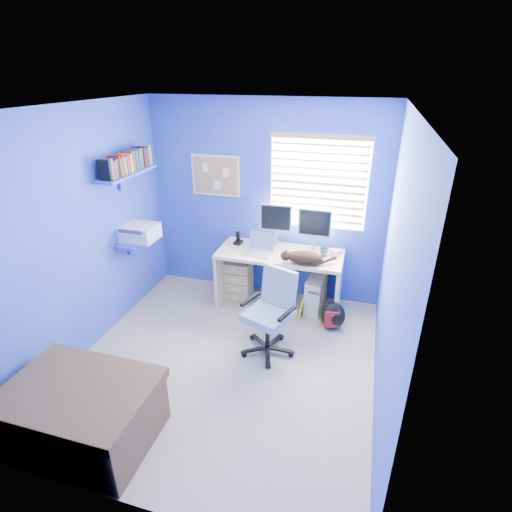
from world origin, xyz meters
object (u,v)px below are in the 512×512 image
(cat, at_px, (305,258))
(office_chair, at_px, (270,323))
(desk, at_px, (279,279))
(tower_pc, at_px, (316,293))
(laptop, at_px, (259,245))

(cat, bearing_deg, office_chair, -116.97)
(desk, relative_size, tower_pc, 3.38)
(laptop, height_order, tower_pc, laptop)
(cat, relative_size, tower_pc, 0.93)
(cat, bearing_deg, laptop, 158.50)
(tower_pc, bearing_deg, cat, -112.27)
(laptop, xyz_separation_m, cat, (0.59, -0.13, -0.04))
(desk, distance_m, tower_pc, 0.49)
(cat, bearing_deg, desk, 138.26)
(desk, xyz_separation_m, laptop, (-0.25, -0.09, 0.48))
(desk, xyz_separation_m, tower_pc, (0.47, 0.03, -0.14))
(cat, xyz_separation_m, tower_pc, (0.13, 0.24, -0.59))
(cat, distance_m, tower_pc, 0.65)
(tower_pc, xyz_separation_m, office_chair, (-0.35, -0.94, 0.12))
(tower_pc, height_order, office_chair, office_chair)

